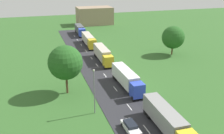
# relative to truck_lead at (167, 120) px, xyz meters

# --- Properties ---
(road) EXTENTS (10.00, 140.00, 0.06)m
(road) POSITION_rel_truck_lead_xyz_m (-2.56, 9.38, -2.08)
(road) COLOR #2B2B30
(road) RESTS_ON ground
(lane_marking_centre) EXTENTS (0.16, 123.85, 0.01)m
(lane_marking_centre) POSITION_rel_truck_lead_xyz_m (-2.56, 6.10, -2.05)
(lane_marking_centre) COLOR white
(lane_marking_centre) RESTS_ON road
(truck_lead) EXTENTS (2.84, 13.05, 3.54)m
(truck_lead) POSITION_rel_truck_lead_xyz_m (0.00, 0.00, 0.00)
(truck_lead) COLOR yellow
(truck_lead) RESTS_ON road
(truck_second) EXTENTS (2.58, 12.73, 3.63)m
(truck_second) POSITION_rel_truck_lead_xyz_m (-0.04, 16.72, 0.03)
(truck_second) COLOR blue
(truck_second) RESTS_ON road
(truck_third) EXTENTS (2.82, 13.01, 3.72)m
(truck_third) POSITION_rel_truck_lead_xyz_m (-0.18, 34.71, 0.07)
(truck_third) COLOR yellow
(truck_third) RESTS_ON road
(truck_fourth) EXTENTS (2.88, 13.92, 3.44)m
(truck_fourth) POSITION_rel_truck_lead_xyz_m (-0.22, 52.01, -0.03)
(truck_fourth) COLOR yellow
(truck_fourth) RESTS_ON road
(truck_fifth) EXTENTS (2.79, 12.20, 3.53)m
(truck_fifth) POSITION_rel_truck_lead_xyz_m (0.04, 69.05, -0.01)
(truck_fifth) COLOR blue
(truck_fifth) RESTS_ON road
(car_second) EXTENTS (1.90, 4.44, 1.35)m
(car_second) POSITION_rel_truck_lead_xyz_m (-5.06, 1.94, -1.33)
(car_second) COLOR white
(car_second) RESTS_ON road
(lamppost_second) EXTENTS (0.36, 0.36, 8.09)m
(lamppost_second) POSITION_rel_truck_lead_xyz_m (-8.97, 8.74, 2.41)
(lamppost_second) COLOR slate
(lamppost_second) RESTS_ON ground
(tree_oak) EXTENTS (6.66, 6.66, 8.62)m
(tree_oak) POSITION_rel_truck_lead_xyz_m (21.31, 34.39, 3.17)
(tree_oak) COLOR #513823
(tree_oak) RESTS_ON ground
(tree_birch) EXTENTS (6.77, 6.77, 9.88)m
(tree_birch) POSITION_rel_truck_lead_xyz_m (-12.36, 18.07, 4.37)
(tree_birch) COLOR #513823
(tree_birch) RESTS_ON ground
(distant_building) EXTENTS (16.61, 10.36, 8.19)m
(distant_building) POSITION_rel_truck_lead_xyz_m (11.28, 89.93, 1.98)
(distant_building) COLOR #9E846B
(distant_building) RESTS_ON ground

